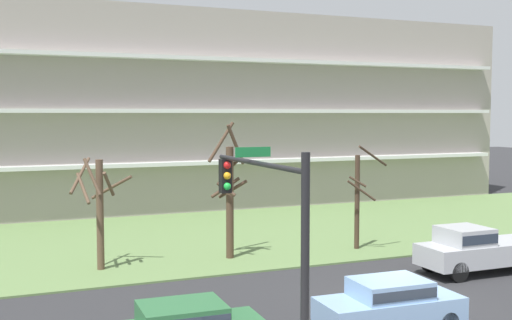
{
  "coord_description": "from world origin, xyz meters",
  "views": [
    {
      "loc": [
        -12.67,
        -17.91,
        6.55
      ],
      "look_at": [
        -2.68,
        6.0,
        4.66
      ],
      "focal_mm": 44.94,
      "sensor_mm": 36.0,
      "label": 1
    }
  ],
  "objects_px": {
    "sedan_blue_center_right": "(390,302)",
    "tree_center": "(359,198)",
    "tree_left": "(230,193)",
    "traffic_signal_mast": "(269,228)",
    "pickup_silver_near_left": "(477,249)",
    "tree_far_left": "(99,206)"
  },
  "relations": [
    {
      "from": "pickup_silver_near_left",
      "to": "tree_left",
      "type": "bearing_deg",
      "value": -36.09
    },
    {
      "from": "tree_far_left",
      "to": "pickup_silver_near_left",
      "type": "relative_size",
      "value": 0.88
    },
    {
      "from": "tree_far_left",
      "to": "pickup_silver_near_left",
      "type": "xyz_separation_m",
      "value": [
        14.25,
        -6.31,
        -1.7
      ]
    },
    {
      "from": "tree_center",
      "to": "pickup_silver_near_left",
      "type": "height_order",
      "value": "tree_center"
    },
    {
      "from": "tree_center",
      "to": "sedan_blue_center_right",
      "type": "distance_m",
      "value": 11.42
    },
    {
      "from": "tree_far_left",
      "to": "tree_left",
      "type": "bearing_deg",
      "value": -0.64
    },
    {
      "from": "sedan_blue_center_right",
      "to": "tree_center",
      "type": "bearing_deg",
      "value": 65.19
    },
    {
      "from": "tree_center",
      "to": "pickup_silver_near_left",
      "type": "xyz_separation_m",
      "value": [
        2.21,
        -5.57,
        -1.52
      ]
    },
    {
      "from": "pickup_silver_near_left",
      "to": "traffic_signal_mast",
      "type": "xyz_separation_m",
      "value": [
        -12.56,
        -7.33,
        2.95
      ]
    },
    {
      "from": "tree_far_left",
      "to": "pickup_silver_near_left",
      "type": "distance_m",
      "value": 15.68
    },
    {
      "from": "tree_center",
      "to": "traffic_signal_mast",
      "type": "relative_size",
      "value": 0.88
    },
    {
      "from": "pickup_silver_near_left",
      "to": "sedan_blue_center_right",
      "type": "relative_size",
      "value": 1.21
    },
    {
      "from": "tree_center",
      "to": "sedan_blue_center_right",
      "type": "height_order",
      "value": "tree_center"
    },
    {
      "from": "tree_far_left",
      "to": "sedan_blue_center_right",
      "type": "relative_size",
      "value": 1.06
    },
    {
      "from": "tree_left",
      "to": "sedan_blue_center_right",
      "type": "height_order",
      "value": "tree_left"
    },
    {
      "from": "tree_left",
      "to": "tree_center",
      "type": "height_order",
      "value": "tree_left"
    },
    {
      "from": "pickup_silver_near_left",
      "to": "traffic_signal_mast",
      "type": "height_order",
      "value": "traffic_signal_mast"
    },
    {
      "from": "tree_far_left",
      "to": "traffic_signal_mast",
      "type": "distance_m",
      "value": 13.8
    },
    {
      "from": "tree_left",
      "to": "tree_center",
      "type": "distance_m",
      "value": 6.34
    },
    {
      "from": "tree_center",
      "to": "tree_left",
      "type": "bearing_deg",
      "value": 173.9
    },
    {
      "from": "tree_left",
      "to": "tree_center",
      "type": "relative_size",
      "value": 1.21
    },
    {
      "from": "tree_left",
      "to": "traffic_signal_mast",
      "type": "xyz_separation_m",
      "value": [
        -4.06,
        -13.57,
        0.97
      ]
    }
  ]
}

